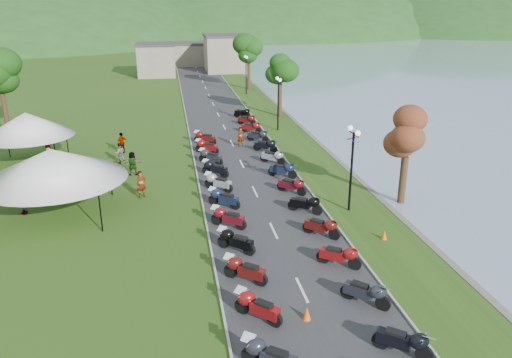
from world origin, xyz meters
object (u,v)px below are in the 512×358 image
pedestrian_b (121,163)px  pedestrian_a (142,197)px  pedestrian_c (24,214)px  vendor_tent_main (55,183)px

pedestrian_b → pedestrian_a: bearing=90.5°
pedestrian_b → pedestrian_c: 10.34m
vendor_tent_main → pedestrian_c: size_ratio=2.76×
vendor_tent_main → pedestrian_c: (-2.08, 0.43, -2.00)m
vendor_tent_main → pedestrian_c: 2.92m
pedestrian_b → pedestrian_c: pedestrian_c is taller
vendor_tent_main → pedestrian_c: bearing=168.3°
vendor_tent_main → pedestrian_b: 10.16m
pedestrian_b → pedestrian_c: (-4.81, -9.15, 0.00)m
pedestrian_a → pedestrian_b: bearing=75.2°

